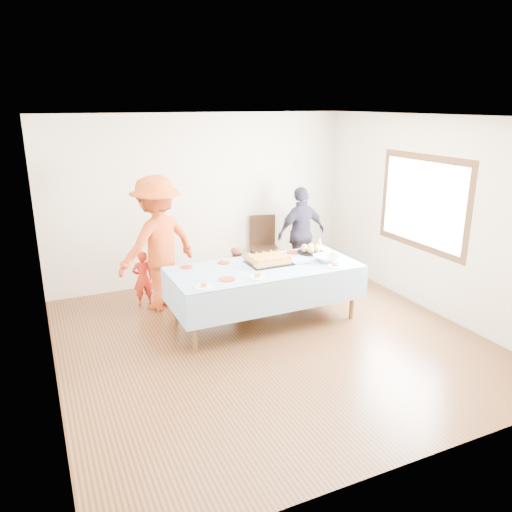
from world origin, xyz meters
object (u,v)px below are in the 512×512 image
at_px(party_table, 265,271).
at_px(adult_left, 158,244).
at_px(dining_chair, 264,242).
at_px(birthday_cake, 269,260).

bearing_deg(party_table, adult_left, 136.91).
height_order(dining_chair, adult_left, adult_left).
relative_size(party_table, adult_left, 1.31).
bearing_deg(adult_left, dining_chair, 177.11).
bearing_deg(dining_chair, adult_left, -147.17).
relative_size(party_table, birthday_cake, 4.35).
height_order(party_table, adult_left, adult_left).
xyz_separation_m(birthday_cake, dining_chair, (0.71, 1.66, -0.26)).
bearing_deg(adult_left, birthday_cake, 120.29).
bearing_deg(birthday_cake, adult_left, 142.32).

